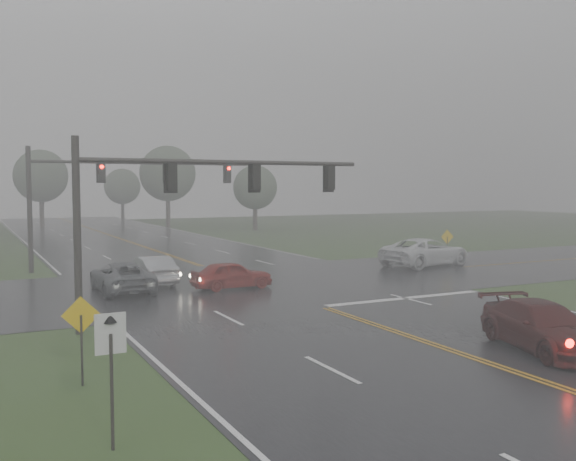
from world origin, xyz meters
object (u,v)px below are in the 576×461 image
sedan_silver (152,284)px  signal_gantry_near (174,196)px  sedan_maroon (542,351)px  sedan_red (232,289)px  pickup_white (425,266)px  car_grey (122,292)px  signal_gantry_far (105,184)px

sedan_silver → signal_gantry_near: bearing=78.4°
sedan_maroon → sedan_red: bearing=120.1°
sedan_silver → signal_gantry_near: signal_gantry_near is taller
sedan_silver → pickup_white: pickup_white is taller
car_grey → signal_gantry_near: 9.65m
pickup_white → signal_gantry_near: (-19.87, -9.69, 4.90)m
sedan_maroon → car_grey: 19.88m
pickup_white → sedan_maroon: bearing=139.5°
sedan_maroon → car_grey: sedan_maroon is taller
pickup_white → signal_gantry_far: size_ratio=0.45×
sedan_maroon → car_grey: size_ratio=0.99×
sedan_maroon → sedan_red: 16.48m
car_grey → signal_gantry_near: signal_gantry_near is taller
sedan_maroon → pickup_white: bearing=75.8°
sedan_maroon → sedan_silver: (-7.54, 19.25, 0.00)m
sedan_maroon → sedan_red: size_ratio=1.26×
sedan_red → pickup_white: pickup_white is taller
sedan_red → signal_gantry_far: (-4.09, 11.05, 5.38)m
sedan_silver → sedan_maroon: bearing=109.8°
sedan_silver → car_grey: (-1.96, -1.78, 0.00)m
sedan_red → car_grey: (-5.22, 1.55, 0.00)m
sedan_maroon → signal_gantry_far: 28.74m
sedan_red → pickup_white: (14.82, 2.92, 0.00)m
signal_gantry_near → car_grey: bearing=91.2°
sedan_maroon → signal_gantry_far: (-8.37, 26.97, 5.38)m
sedan_maroon → sedan_red: sedan_maroon is taller
sedan_silver → signal_gantry_far: 9.44m
pickup_white → signal_gantry_near: signal_gantry_near is taller
car_grey → signal_gantry_far: size_ratio=0.37×
signal_gantry_near → pickup_white: bearing=26.0°
sedan_silver → car_grey: size_ratio=0.87×
sedan_silver → pickup_white: size_ratio=0.71×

